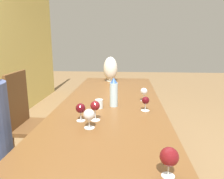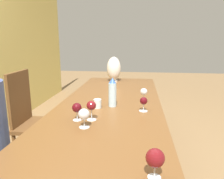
% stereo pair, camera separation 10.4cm
% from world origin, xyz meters
% --- Properties ---
extents(dining_table, '(2.93, 0.93, 0.72)m').
position_xyz_m(dining_table, '(0.00, 0.00, 0.66)').
color(dining_table, brown).
rests_on(dining_table, ground_plane).
extents(water_bottle, '(0.07, 0.07, 0.26)m').
position_xyz_m(water_bottle, '(0.05, -0.03, 0.85)').
color(water_bottle, silver).
rests_on(water_bottle, dining_table).
extents(water_tumbler, '(0.07, 0.07, 0.08)m').
position_xyz_m(water_tumbler, '(-0.02, 0.09, 0.76)').
color(water_tumbler, silver).
rests_on(water_tumbler, dining_table).
extents(vase, '(0.19, 0.19, 0.34)m').
position_xyz_m(vase, '(1.22, 0.09, 0.90)').
color(vase, silver).
rests_on(vase, dining_table).
extents(wine_glass_0, '(0.07, 0.07, 0.13)m').
position_xyz_m(wine_glass_0, '(0.24, -0.31, 0.81)').
color(wine_glass_0, silver).
rests_on(wine_glass_0, dining_table).
extents(wine_glass_1, '(0.07, 0.07, 0.15)m').
position_xyz_m(wine_glass_1, '(-0.31, 0.08, 0.83)').
color(wine_glass_1, silver).
rests_on(wine_glass_1, dining_table).
extents(wine_glass_2, '(0.07, 0.07, 0.13)m').
position_xyz_m(wine_glass_2, '(-0.33, 0.18, 0.82)').
color(wine_glass_2, silver).
rests_on(wine_glass_2, dining_table).
extents(wine_glass_3, '(0.08, 0.08, 0.14)m').
position_xyz_m(wine_glass_3, '(-0.95, -0.34, 0.82)').
color(wine_glass_3, silver).
rests_on(wine_glass_3, dining_table).
extents(wine_glass_4, '(0.08, 0.08, 0.13)m').
position_xyz_m(wine_glass_4, '(-0.45, 0.10, 0.81)').
color(wine_glass_4, silver).
rests_on(wine_glass_4, dining_table).
extents(wine_glass_5, '(0.07, 0.07, 0.12)m').
position_xyz_m(wine_glass_5, '(-0.06, -0.30, 0.81)').
color(wine_glass_5, silver).
rests_on(wine_glass_5, dining_table).
extents(chair_far, '(0.44, 0.44, 0.99)m').
position_xyz_m(chair_far, '(0.23, 0.83, 0.51)').
color(chair_far, brown).
rests_on(chair_far, ground_plane).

